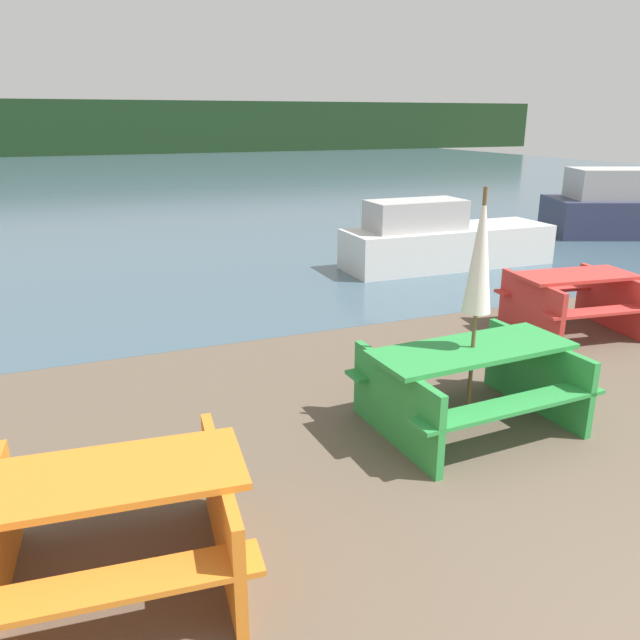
{
  "coord_description": "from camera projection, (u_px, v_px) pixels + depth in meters",
  "views": [
    {
      "loc": [
        -3.13,
        -0.9,
        2.73
      ],
      "look_at": [
        -0.92,
        4.44,
        0.85
      ],
      "focal_mm": 35.0,
      "sensor_mm": 36.0,
      "label": 1
    }
  ],
  "objects": [
    {
      "name": "picnic_table_green",
      "position": [
        470.0,
        378.0,
        5.69
      ],
      "size": [
        1.93,
        1.46,
        0.77
      ],
      "rotation": [
        0.0,
        0.0,
        0.04
      ],
      "color": "green",
      "rests_on": "ground_plane"
    },
    {
      "name": "picnic_table_red",
      "position": [
        573.0,
        297.0,
        8.24
      ],
      "size": [
        1.7,
        1.56,
        0.78
      ],
      "rotation": [
        0.0,
        0.0,
        -0.13
      ],
      "color": "red",
      "rests_on": "ground_plane"
    },
    {
      "name": "boat_second",
      "position": [
        635.0,
        210.0,
        15.07
      ],
      "size": [
        4.7,
        3.31,
        1.58
      ],
      "rotation": [
        0.0,
        0.0,
        -0.39
      ],
      "color": "#333856",
      "rests_on": "water"
    },
    {
      "name": "umbrella_white",
      "position": [
        480.0,
        254.0,
        5.33
      ],
      "size": [
        0.25,
        0.25,
        2.19
      ],
      "color": "brown",
      "rests_on": "ground_plane"
    },
    {
      "name": "boat",
      "position": [
        442.0,
        241.0,
        11.85
      ],
      "size": [
        4.1,
        1.28,
        1.29
      ],
      "rotation": [
        0.0,
        0.0,
        -0.02
      ],
      "color": "silver",
      "rests_on": "water"
    },
    {
      "name": "far_treeline",
      "position": [
        96.0,
        127.0,
        47.32
      ],
      "size": [
        80.0,
        1.6,
        4.0
      ],
      "color": "#193319",
      "rests_on": "water"
    },
    {
      "name": "water",
      "position": [
        127.0,
        176.0,
        30.36
      ],
      "size": [
        60.0,
        50.0,
        0.0
      ],
      "color": "#425B6B",
      "rests_on": "ground_plane"
    },
    {
      "name": "picnic_table_orange",
      "position": [
        110.0,
        519.0,
        3.7
      ],
      "size": [
        1.73,
        1.53,
        0.77
      ],
      "rotation": [
        0.0,
        0.0,
        -0.1
      ],
      "color": "orange",
      "rests_on": "ground_plane"
    }
  ]
}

